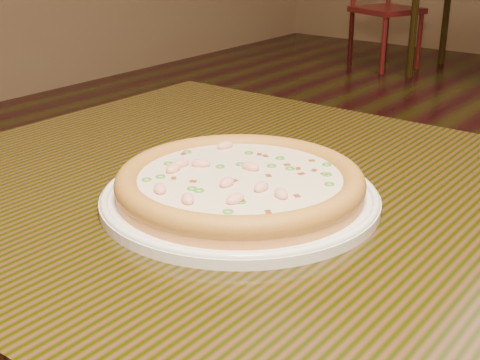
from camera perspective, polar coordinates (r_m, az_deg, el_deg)
The scene contains 4 objects.
hero_table at distance 0.83m, azimuth 8.86°, elevation -9.20°, with size 1.20×0.80×0.75m.
plate at distance 0.80m, azimuth -0.00°, elevation -1.42°, with size 0.33×0.33×0.02m.
pizza at distance 0.79m, azimuth -0.02°, elevation -0.20°, with size 0.30×0.30×0.03m.
chair_a at distance 5.30m, azimuth 12.02°, elevation 14.17°, with size 0.54×0.54×0.95m.
Camera 1 is at (0.16, -1.20, 1.07)m, focal length 50.00 mm.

